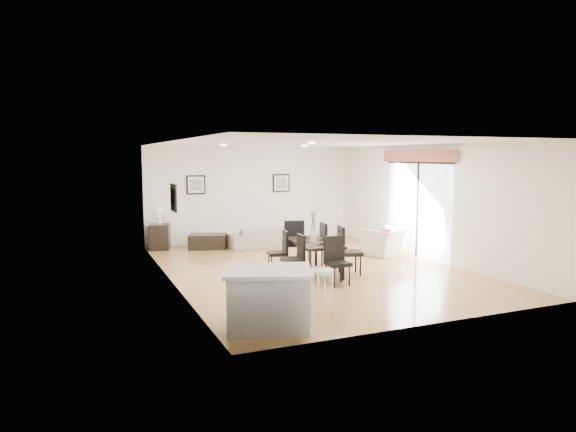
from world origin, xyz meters
name	(u,v)px	position (x,y,z in m)	size (l,w,h in m)	color
ground	(312,269)	(0.00, 0.00, 0.00)	(8.00, 8.00, 0.00)	tan
wall_back	(252,194)	(0.00, 4.00, 1.35)	(6.00, 0.04, 2.70)	white
wall_front	(434,232)	(0.00, -4.00, 1.35)	(6.00, 0.04, 2.70)	white
wall_left	(170,213)	(-3.00, 0.00, 1.35)	(0.04, 8.00, 2.70)	white
wall_right	(427,202)	(3.00, 0.00, 1.35)	(0.04, 8.00, 2.70)	white
ceiling	(313,143)	(0.00, 0.00, 2.70)	(6.00, 8.00, 0.02)	white
sofa	(263,237)	(-0.04, 2.95, 0.28)	(1.89, 0.74, 0.55)	gray
armchair	(386,242)	(2.34, 0.67, 0.33)	(1.02, 0.89, 0.66)	beige
courtyard_plant_a	(517,238)	(5.90, -0.03, 0.31)	(0.56, 0.49, 0.62)	#365926
courtyard_plant_b	(488,231)	(5.80, 0.88, 0.37)	(0.42, 0.42, 0.74)	#365926
dining_table	(313,245)	(-0.15, -0.38, 0.60)	(0.94, 1.67, 0.67)	black
dining_chair_wnear	(296,255)	(-0.72, -0.79, 0.50)	(0.44, 0.44, 0.90)	black
dining_chair_wfar	(281,249)	(-0.72, 0.00, 0.49)	(0.46, 0.46, 0.87)	black
dining_chair_enear	(346,248)	(0.40, -0.76, 0.56)	(0.55, 0.55, 1.00)	black
dining_chair_efar	(328,242)	(0.41, 0.03, 0.55)	(0.51, 0.51, 0.98)	black
dining_chair_head	(336,258)	(-0.16, -1.38, 0.51)	(0.42, 0.42, 0.91)	black
dining_chair_foot	(293,240)	(-0.18, 0.60, 0.56)	(0.55, 0.55, 1.00)	black
vase	(313,229)	(-0.15, -0.38, 0.93)	(0.80, 1.23, 0.62)	white
coffee_table	(208,241)	(-1.48, 3.27, 0.19)	(0.96, 0.58, 0.38)	black
side_table	(160,237)	(-2.66, 3.66, 0.33)	(0.49, 0.49, 0.66)	black
table_lamp	(159,213)	(-2.66, 3.66, 0.96)	(0.25, 0.25, 0.47)	white
cushion	(385,235)	(2.25, 0.58, 0.52)	(0.28, 0.09, 0.28)	#AE1916
kitchen_island	(268,298)	(-2.23, -3.23, 0.43)	(1.46, 1.30, 0.85)	silver
bar_stool	(322,277)	(-1.39, -3.23, 0.66)	(0.35, 0.35, 0.77)	white
framed_print_back_left	(196,185)	(-1.60, 3.97, 1.65)	(0.52, 0.04, 0.52)	black
framed_print_back_right	(281,183)	(0.90, 3.97, 1.65)	(0.52, 0.04, 0.52)	black
framed_print_left_wall	(173,198)	(-2.97, -0.20, 1.65)	(0.04, 0.52, 0.52)	black
sliding_door	(418,188)	(2.96, 0.30, 1.66)	(0.12, 2.70, 2.57)	white
courtyard	(500,211)	(6.16, 0.87, 0.92)	(6.00, 6.00, 2.00)	gray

